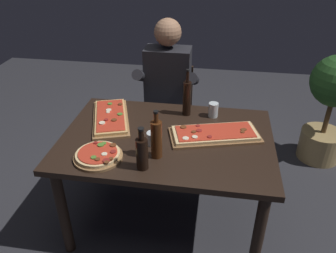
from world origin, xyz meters
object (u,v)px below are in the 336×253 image
at_px(pizza_rectangular_left, 111,117).
at_px(vinegar_bottle_green, 142,153).
at_px(oil_bottle_amber, 187,98).
at_px(tumbler_near_camera, 153,139).
at_px(wine_bottle_dark, 156,139).
at_px(tumbler_far_side, 213,110).
at_px(potted_plant_corner, 331,103).
at_px(seated_diner, 167,89).
at_px(diner_chair, 169,109).
at_px(pizza_round_far, 98,155).
at_px(dining_table, 167,149).
at_px(pizza_rectangular_front, 215,134).

distance_m(pizza_rectangular_left, vinegar_bottle_green, 0.63).
distance_m(oil_bottle_amber, tumbler_near_camera, 0.47).
relative_size(wine_bottle_dark, tumbler_far_side, 2.93).
height_order(vinegar_bottle_green, potted_plant_corner, potted_plant_corner).
bearing_deg(potted_plant_corner, tumbler_far_side, -146.52).
bearing_deg(seated_diner, diner_chair, 90.00).
relative_size(pizza_rectangular_left, seated_diner, 0.44).
distance_m(pizza_round_far, vinegar_bottle_green, 0.30).
distance_m(wine_bottle_dark, diner_chair, 1.15).
xyz_separation_m(diner_chair, seated_diner, (0.00, -0.12, 0.26)).
height_order(dining_table, wine_bottle_dark, wine_bottle_dark).
relative_size(oil_bottle_amber, diner_chair, 0.41).
height_order(seated_diner, potted_plant_corner, seated_diner).
distance_m(pizza_rectangular_left, tumbler_near_camera, 0.45).
bearing_deg(tumbler_near_camera, dining_table, 52.81).
bearing_deg(pizza_rectangular_front, tumbler_far_side, 94.88).
bearing_deg(tumbler_near_camera, tumbler_far_side, 49.58).
bearing_deg(pizza_rectangular_left, wine_bottle_dark, -43.46).
bearing_deg(dining_table, pizza_round_far, -141.20).
xyz_separation_m(pizza_rectangular_front, pizza_rectangular_left, (-0.75, 0.11, 0.00)).
distance_m(tumbler_far_side, seated_diner, 0.58).
xyz_separation_m(dining_table, vinegar_bottle_green, (-0.09, -0.35, 0.20)).
relative_size(tumbler_far_side, diner_chair, 0.12).
bearing_deg(oil_bottle_amber, pizza_round_far, -126.53).
bearing_deg(diner_chair, vinegar_bottle_green, -88.46).
bearing_deg(potted_plant_corner, dining_table, -142.55).
distance_m(vinegar_bottle_green, diner_chair, 1.26).
bearing_deg(pizza_round_far, tumbler_far_side, 43.53).
height_order(wine_bottle_dark, tumbler_near_camera, wine_bottle_dark).
bearing_deg(oil_bottle_amber, pizza_rectangular_left, -162.78).
bearing_deg(tumbler_far_side, pizza_round_far, -136.47).
bearing_deg(wine_bottle_dark, oil_bottle_amber, 77.81).
bearing_deg(vinegar_bottle_green, dining_table, 76.34).
height_order(pizza_round_far, seated_diner, seated_diner).
xyz_separation_m(tumbler_near_camera, potted_plant_corner, (1.40, 1.11, -0.18)).
height_order(wine_bottle_dark, vinegar_bottle_green, wine_bottle_dark).
bearing_deg(oil_bottle_amber, potted_plant_corner, 29.06).
distance_m(tumbler_near_camera, seated_diner, 0.84).
bearing_deg(seated_diner, wine_bottle_dark, -84.52).
bearing_deg(diner_chair, pizza_rectangular_front, -61.73).
bearing_deg(pizza_round_far, tumbler_near_camera, 33.94).
distance_m(wine_bottle_dark, vinegar_bottle_green, 0.14).
relative_size(pizza_round_far, diner_chair, 0.34).
relative_size(vinegar_bottle_green, diner_chair, 0.31).
distance_m(oil_bottle_amber, diner_chair, 0.69).
xyz_separation_m(wine_bottle_dark, potted_plant_corner, (1.35, 1.24, -0.27)).
bearing_deg(pizza_rectangular_front, oil_bottle_amber, 128.31).
xyz_separation_m(tumbler_near_camera, tumbler_far_side, (0.37, 0.43, 0.02)).
distance_m(dining_table, vinegar_bottle_green, 0.41).
distance_m(oil_bottle_amber, tumbler_far_side, 0.21).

